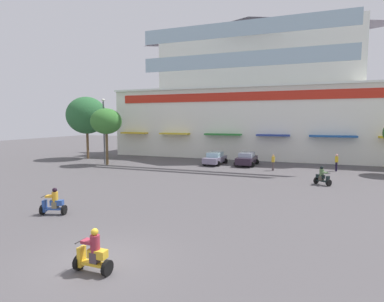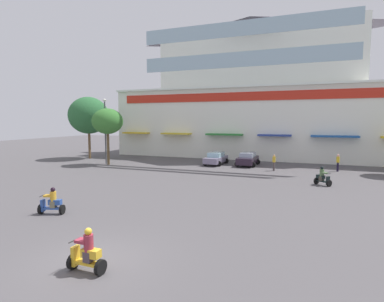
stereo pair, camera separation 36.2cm
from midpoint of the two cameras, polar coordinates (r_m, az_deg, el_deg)
ground_plane at (r=23.52m, az=2.34°, el=-6.83°), size 128.00×128.00×0.00m
colonial_building at (r=46.42m, az=11.73°, el=10.05°), size 38.65×18.85×19.77m
plaza_tree_0 at (r=36.50m, az=-15.80°, el=5.25°), size 3.54×3.38×6.42m
plaza_tree_2 at (r=43.16m, az=-19.05°, el=6.21°), size 5.17×5.16×8.13m
parked_car_0 at (r=35.74m, az=3.96°, el=-1.34°), size 2.35×4.31×1.42m
parked_car_1 at (r=35.32m, az=9.75°, el=-1.44°), size 2.42×4.11×1.47m
scooter_rider_0 at (r=26.49m, az=22.52°, el=-4.50°), size 1.34×1.21×1.49m
scooter_rider_1 at (r=11.46m, az=-18.65°, el=-17.59°), size 1.30×0.53×1.55m
scooter_rider_5 at (r=18.65m, az=-24.65°, el=-8.79°), size 1.43×0.91×1.48m
pedestrian_0 at (r=32.32m, az=14.40°, el=-1.87°), size 0.45×0.45×1.64m
pedestrian_1 at (r=34.03m, az=24.79°, el=-1.72°), size 0.42×0.42×1.73m
streetlamp_near at (r=37.36m, az=-16.18°, el=4.34°), size 0.40×0.40×7.54m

